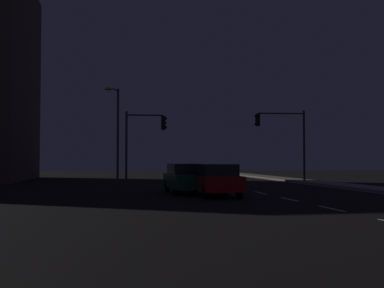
% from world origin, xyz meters
% --- Properties ---
extents(ground_plane, '(112.00, 112.00, 0.00)m').
position_xyz_m(ground_plane, '(0.00, 17.50, 0.00)').
color(ground_plane, black).
rests_on(ground_plane, ground).
extents(lane_markings_center, '(0.14, 50.00, 0.01)m').
position_xyz_m(lane_markings_center, '(0.00, 21.00, 0.01)').
color(lane_markings_center, silver).
rests_on(lane_markings_center, ground).
extents(lane_edge_line, '(0.14, 53.00, 0.01)m').
position_xyz_m(lane_edge_line, '(6.08, 22.50, 0.01)').
color(lane_edge_line, silver).
rests_on(lane_edge_line, ground).
extents(car, '(1.89, 4.43, 1.57)m').
position_xyz_m(car, '(-2.83, 19.28, 0.82)').
color(car, '#B71414').
rests_on(car, ground).
extents(car_oncoming, '(1.98, 4.46, 1.57)m').
position_xyz_m(car_oncoming, '(-3.96, 21.58, 0.82)').
color(car_oncoming, '#14592D').
rests_on(car_oncoming, ground).
extents(traffic_light_far_right, '(4.00, 0.44, 5.47)m').
position_xyz_m(traffic_light_far_right, '(5.08, 30.87, 3.99)').
color(traffic_light_far_right, '#38383D').
rests_on(traffic_light_far_right, sidewalk_right).
extents(traffic_light_near_left, '(2.84, 0.42, 5.09)m').
position_xyz_m(traffic_light_near_left, '(-5.71, 28.78, 3.54)').
color(traffic_light_near_left, '#4C4C51').
rests_on(traffic_light_near_left, ground).
extents(street_lamp_mid_block, '(1.07, 1.77, 7.18)m').
position_xyz_m(street_lamp_mid_block, '(-7.57, 32.15, 4.32)').
color(street_lamp_mid_block, '#4C4C51').
rests_on(street_lamp_mid_block, ground).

